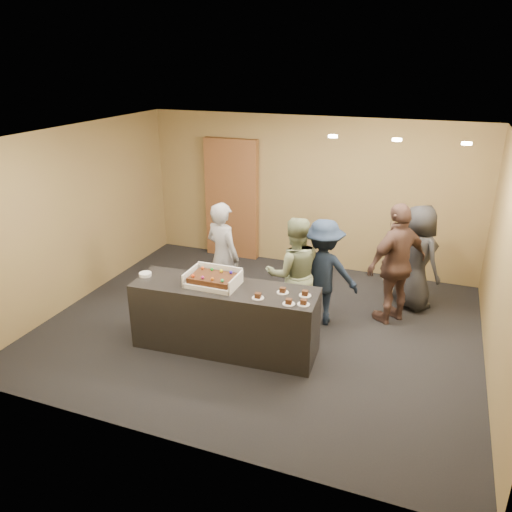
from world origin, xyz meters
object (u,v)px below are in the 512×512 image
(person_brown_extra, at_px, (397,264))
(person_dark_suit, at_px, (417,258))
(person_sage_man, at_px, (294,274))
(plate_stack, at_px, (145,274))
(person_navy_man, at_px, (323,272))
(serving_counter, at_px, (225,318))
(person_server_grey, at_px, (223,256))
(storage_cabinet, at_px, (232,199))
(cake_box, at_px, (214,281))
(sheet_cake, at_px, (213,278))

(person_brown_extra, xyz_separation_m, person_dark_suit, (0.25, 0.55, -0.08))
(person_sage_man, distance_m, person_dark_suit, 1.99)
(plate_stack, bearing_deg, person_navy_man, 29.67)
(serving_counter, height_order, person_navy_man, person_navy_man)
(person_server_grey, height_order, person_navy_man, person_server_grey)
(storage_cabinet, height_order, person_sage_man, storage_cabinet)
(serving_counter, distance_m, plate_stack, 1.22)
(storage_cabinet, relative_size, person_navy_man, 1.44)
(serving_counter, bearing_deg, person_brown_extra, 34.99)
(serving_counter, bearing_deg, storage_cabinet, 107.99)
(cake_box, bearing_deg, storage_cabinet, 109.26)
(person_sage_man, xyz_separation_m, person_navy_man, (0.34, 0.28, -0.04))
(person_brown_extra, distance_m, person_dark_suit, 0.61)
(plate_stack, xyz_separation_m, person_navy_man, (2.13, 1.21, -0.14))
(serving_counter, bearing_deg, person_dark_suit, 40.15)
(cake_box, bearing_deg, person_brown_extra, 36.10)
(storage_cabinet, distance_m, sheet_cake, 3.31)
(person_server_grey, xyz_separation_m, person_dark_suit, (2.73, 1.04, -0.02))
(serving_counter, xyz_separation_m, cake_box, (-0.16, 0.02, 0.50))
(sheet_cake, relative_size, person_server_grey, 0.33)
(storage_cabinet, relative_size, person_dark_suit, 1.38)
(serving_counter, xyz_separation_m, person_sage_man, (0.66, 0.88, 0.37))
(plate_stack, height_order, person_brown_extra, person_brown_extra)
(cake_box, xyz_separation_m, person_navy_man, (1.16, 1.13, -0.17))
(storage_cabinet, distance_m, cake_box, 3.29)
(storage_cabinet, xyz_separation_m, person_server_grey, (0.72, -2.03, -0.29))
(cake_box, xyz_separation_m, person_dark_suit, (2.37, 2.10, -0.13))
(person_brown_extra, bearing_deg, person_navy_man, -26.95)
(sheet_cake, relative_size, person_navy_man, 0.36)
(sheet_cake, distance_m, person_sage_man, 1.22)
(plate_stack, relative_size, person_navy_man, 0.11)
(storage_cabinet, height_order, person_brown_extra, storage_cabinet)
(cake_box, distance_m, person_sage_man, 1.19)
(sheet_cake, distance_m, person_brown_extra, 2.65)
(person_brown_extra, height_order, person_dark_suit, person_brown_extra)
(serving_counter, bearing_deg, person_server_grey, 111.55)
(storage_cabinet, relative_size, cake_box, 3.43)
(storage_cabinet, bearing_deg, person_sage_man, -49.71)
(serving_counter, distance_m, person_navy_man, 1.57)
(storage_cabinet, height_order, sheet_cake, storage_cabinet)
(serving_counter, xyz_separation_m, person_server_grey, (-0.51, 1.09, 0.39))
(person_brown_extra, relative_size, person_dark_suit, 1.09)
(plate_stack, height_order, person_dark_suit, person_dark_suit)
(person_server_grey, relative_size, person_brown_extra, 0.94)
(storage_cabinet, relative_size, person_sage_man, 1.38)
(sheet_cake, height_order, person_dark_suit, person_dark_suit)
(person_server_grey, xyz_separation_m, person_sage_man, (1.17, -0.21, -0.02))
(cake_box, bearing_deg, person_sage_man, 46.40)
(sheet_cake, distance_m, plate_stack, 0.98)
(plate_stack, bearing_deg, person_dark_suit, 33.11)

